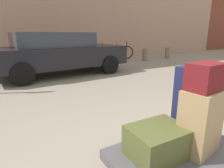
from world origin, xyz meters
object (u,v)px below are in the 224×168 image
object	(u,v)px
parked_car	(59,53)
bollard_kerb_mid	(119,56)
suitcase_tan_front_left	(200,121)
bicycle_leaning	(120,53)
bollard_kerb_near	(91,58)
duffel_bag_maroon_topmost_pile	(206,77)
suitcase_navy_rear_left	(191,101)
bollard_corner	(167,53)
luggage_cart	(178,157)
suitcase_olive_rear_right	(158,142)
bollard_kerb_far	(145,55)

from	to	relation	value
parked_car	bollard_kerb_mid	xyz separation A→B (m)	(3.26, 1.31, -0.45)
suitcase_tan_front_left	bicycle_leaning	size ratio (longest dim) A/B	0.33
bollard_kerb_near	duffel_bag_maroon_topmost_pile	bearing A→B (deg)	-106.29
suitcase_tan_front_left	bicycle_leaning	xyz separation A→B (m)	(4.26, 7.97, -0.25)
suitcase_navy_rear_left	bollard_corner	distance (m)	9.33
bollard_kerb_mid	duffel_bag_maroon_topmost_pile	bearing A→B (deg)	-117.29
luggage_cart	duffel_bag_maroon_topmost_pile	world-z (taller)	duffel_bag_maroon_topmost_pile
bicycle_leaning	suitcase_olive_rear_right	bearing A→B (deg)	-120.57
suitcase_navy_rear_left	duffel_bag_maroon_topmost_pile	world-z (taller)	duffel_bag_maroon_topmost_pile
suitcase_tan_front_left	duffel_bag_maroon_topmost_pile	distance (m)	0.40
bollard_kerb_far	bollard_corner	world-z (taller)	same
parked_car	suitcase_navy_rear_left	bearing A→B (deg)	-90.82
luggage_cart	bicycle_leaning	bearing A→B (deg)	60.79
suitcase_tan_front_left	suitcase_olive_rear_right	size ratio (longest dim) A/B	1.16
suitcase_tan_front_left	bollard_corner	distance (m)	9.65
bollard_kerb_far	suitcase_olive_rear_right	bearing A→B (deg)	-129.28
parked_car	bollard_corner	size ratio (longest dim) A/B	7.10
bollard_kerb_near	bollard_kerb_mid	distance (m)	1.53
bollard_kerb_near	suitcase_navy_rear_left	bearing A→B (deg)	-105.33
suitcase_navy_rear_left	bollard_kerb_near	bearing A→B (deg)	68.05
luggage_cart	bollard_kerb_mid	distance (m)	7.70
duffel_bag_maroon_topmost_pile	bicycle_leaning	bearing A→B (deg)	57.46
luggage_cart	bicycle_leaning	distance (m)	9.04
suitcase_olive_rear_right	suitcase_navy_rear_left	distance (m)	0.62
suitcase_navy_rear_left	bollard_corner	size ratio (longest dim) A/B	1.15
duffel_bag_maroon_topmost_pile	bollard_kerb_mid	size ratio (longest dim) A/B	0.52
suitcase_tan_front_left	duffel_bag_maroon_topmost_pile	xyz separation A→B (m)	(0.00, 0.00, 0.40)
suitcase_olive_rear_right	bollard_corner	world-z (taller)	bollard_corner
luggage_cart	bicycle_leaning	size ratio (longest dim) A/B	0.70
suitcase_navy_rear_left	bollard_kerb_near	world-z (taller)	suitcase_navy_rear_left
bicycle_leaning	bollard_kerb_far	bearing A→B (deg)	-52.37
suitcase_tan_front_left	bollard_corner	xyz separation A→B (m)	(6.79, 6.84, -0.31)
parked_car	bollard_kerb_far	xyz separation A→B (m)	(4.85, 1.31, -0.45)
suitcase_navy_rear_left	bicycle_leaning	distance (m)	8.72
suitcase_navy_rear_left	bollard_corner	bearing A→B (deg)	38.34
parked_car	bollard_kerb_near	xyz separation A→B (m)	(1.73, 1.31, -0.45)
bollard_kerb_far	duffel_bag_maroon_topmost_pile	bearing A→B (deg)	-126.82
suitcase_navy_rear_left	bollard_kerb_mid	distance (m)	7.39
suitcase_navy_rear_left	bollard_kerb_mid	size ratio (longest dim) A/B	1.15
suitcase_navy_rear_left	bicycle_leaning	size ratio (longest dim) A/B	0.41
suitcase_navy_rear_left	bollard_corner	world-z (taller)	suitcase_navy_rear_left
suitcase_olive_rear_right	bollard_kerb_mid	bearing A→B (deg)	61.18
bollard_corner	parked_car	bearing A→B (deg)	-168.63
duffel_bag_maroon_topmost_pile	bollard_corner	world-z (taller)	duffel_bag_maroon_topmost_pile
duffel_bag_maroon_topmost_pile	bollard_corner	distance (m)	9.67
bicycle_leaning	bollard_corner	world-z (taller)	bicycle_leaning
suitcase_olive_rear_right	suitcase_tan_front_left	bearing A→B (deg)	-17.36
duffel_bag_maroon_topmost_pile	parked_car	bearing A→B (deg)	82.79
luggage_cart	suitcase_navy_rear_left	world-z (taller)	suitcase_navy_rear_left
suitcase_navy_rear_left	suitcase_tan_front_left	bearing A→B (deg)	-133.51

